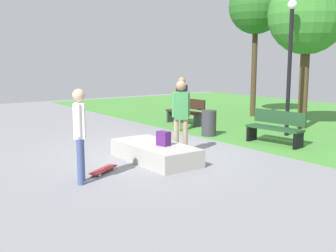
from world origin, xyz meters
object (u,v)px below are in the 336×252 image
backpack_on_ledge (164,138)px  trash_bin (209,123)px  skateboard_by_ledge (103,170)px  lamp_post (290,54)px  skater_performing_trick (80,128)px  tree_leaning_ash (256,8)px  pedestrian_with_backpack (181,98)px  tree_slender_maple (307,16)px  park_bench_center_lawn (186,111)px  skater_watching (181,111)px  concrete_ledge (155,152)px  park_bench_near_lamppost (276,127)px

backpack_on_ledge → trash_bin: trash_bin is taller
backpack_on_ledge → skateboard_by_ledge: backpack_on_ledge is taller
lamp_post → trash_bin: size_ratio=5.14×
skater_performing_trick → tree_leaning_ash: 11.05m
tree_leaning_ash → pedestrian_with_backpack: (1.05, -4.48, -3.25)m
tree_slender_maple → pedestrian_with_backpack: 4.87m
skateboard_by_ledge → park_bench_center_lawn: (-4.06, 5.34, 0.42)m
skater_watching → trash_bin: (-1.50, 2.23, -0.67)m
tree_slender_maple → lamp_post: tree_slender_maple is taller
park_bench_center_lawn → skater_performing_trick: bearing=-53.4°
park_bench_center_lawn → tree_slender_maple: tree_slender_maple is taller
park_bench_center_lawn → trash_bin: size_ratio=2.09×
skater_watching → skateboard_by_ledge: 2.50m
concrete_ledge → tree_slender_maple: tree_slender_maple is taller
skater_performing_trick → park_bench_near_lamppost: bearing=92.5°
skater_performing_trick → park_bench_near_lamppost: (-0.25, 5.80, -0.56)m
backpack_on_ledge → trash_bin: bearing=-70.5°
skater_performing_trick → lamp_post: size_ratio=0.44×
trash_bin → tree_leaning_ash: bearing=117.5°
skater_performing_trick → skateboard_by_ledge: (-0.40, 0.66, -0.98)m
skater_performing_trick → pedestrian_with_backpack: size_ratio=1.02×
tree_slender_maple → lamp_post: size_ratio=1.25×
park_bench_near_lamppost → skater_watching: bearing=-100.1°
skater_performing_trick → skater_watching: bearing=104.6°
tree_slender_maple → lamp_post: 2.07m
skater_performing_trick → park_bench_near_lamppost: size_ratio=1.08×
lamp_post → trash_bin: lamp_post is taller
skateboard_by_ledge → tree_leaning_ash: (-4.14, 8.87, 4.23)m
skater_watching → lamp_post: size_ratio=0.45×
skater_performing_trick → tree_slender_maple: (-1.51, 8.64, 2.63)m
park_bench_near_lamppost → backpack_on_ledge: bearing=-91.4°
backpack_on_ledge → park_bench_near_lamppost: size_ratio=0.19×
park_bench_center_lawn → tree_leaning_ash: tree_leaning_ash is taller
skater_watching → pedestrian_with_backpack: (-2.74, 2.12, -0.01)m
concrete_ledge → skateboard_by_ledge: 1.43m
pedestrian_with_backpack → tree_slender_maple: bearing=61.0°
backpack_on_ledge → skater_performing_trick: skater_performing_trick is taller
skater_watching → tree_slender_maple: 6.32m
tree_leaning_ash → lamp_post: 4.76m
backpack_on_ledge → tree_slender_maple: tree_slender_maple is taller
skater_watching → backpack_on_ledge: bearing=-62.5°
park_bench_near_lamppost → skateboard_by_ledge: bearing=-91.7°
backpack_on_ledge → park_bench_center_lawn: park_bench_center_lawn is taller
concrete_ledge → skateboard_by_ledge: concrete_ledge is taller
concrete_ledge → lamp_post: size_ratio=0.57×
skater_performing_trick → skater_watching: (-0.76, 2.93, 0.02)m
backpack_on_ledge → skater_performing_trick: (0.34, -2.13, 0.49)m
trash_bin → tree_slender_maple: bearing=77.7°
concrete_ledge → tree_leaning_ash: bearing=117.9°
skater_watching → tree_leaning_ash: bearing=119.8°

